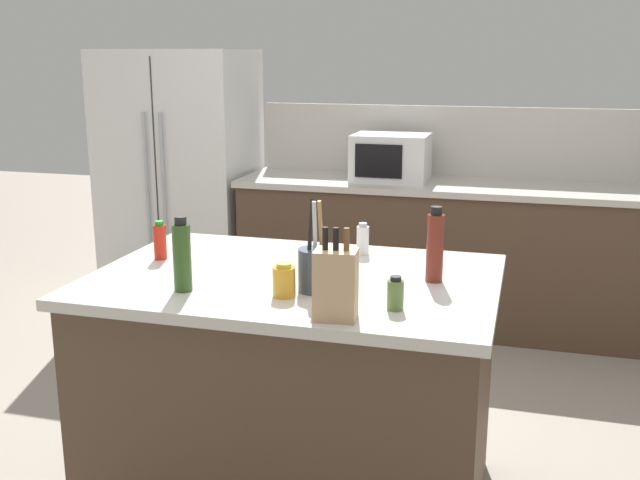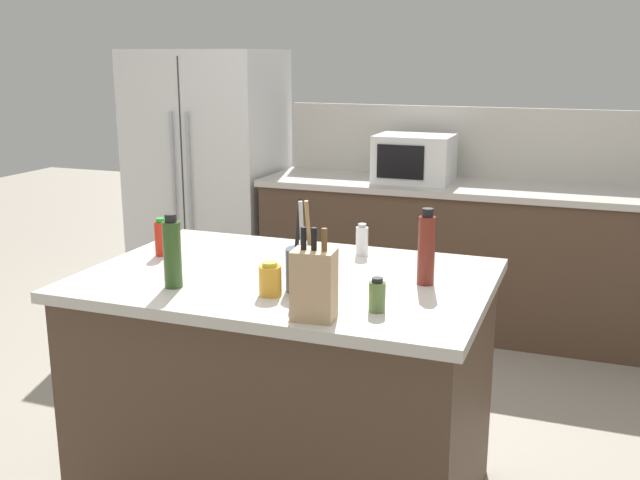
% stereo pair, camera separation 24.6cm
% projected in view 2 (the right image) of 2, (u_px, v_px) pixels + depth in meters
% --- Properties ---
extents(back_counter_run, '(2.65, 0.66, 0.94)m').
position_uv_depth(back_counter_run, '(465.00, 257.00, 4.79)').
color(back_counter_run, '#4C3828').
rests_on(back_counter_run, ground_plane).
extents(wall_backsplash, '(2.61, 0.03, 0.46)m').
position_uv_depth(wall_backsplash, '(478.00, 142.00, 4.91)').
color(wall_backsplash, beige).
rests_on(wall_backsplash, back_counter_run).
extents(kitchen_island, '(1.49, 1.02, 0.94)m').
position_uv_depth(kitchen_island, '(288.00, 390.00, 2.89)').
color(kitchen_island, '#4C3828').
rests_on(kitchen_island, ground_plane).
extents(refrigerator, '(1.00, 0.75, 1.77)m').
position_uv_depth(refrigerator, '(209.00, 176.00, 5.37)').
color(refrigerator, white).
rests_on(refrigerator, ground_plane).
extents(microwave, '(0.48, 0.39, 0.30)m').
position_uv_depth(microwave, '(414.00, 158.00, 4.76)').
color(microwave, white).
rests_on(microwave, back_counter_run).
extents(knife_block, '(0.14, 0.11, 0.29)m').
position_uv_depth(knife_block, '(314.00, 284.00, 2.29)').
color(knife_block, tan).
rests_on(knife_block, kitchen_island).
extents(utensil_crock, '(0.12, 0.12, 0.32)m').
position_uv_depth(utensil_crock, '(303.00, 268.00, 2.57)').
color(utensil_crock, '#333D4C').
rests_on(utensil_crock, kitchen_island).
extents(spice_jar_oregano, '(0.05, 0.05, 0.11)m').
position_uv_depth(spice_jar_oregano, '(377.00, 296.00, 2.37)').
color(spice_jar_oregano, '#567038').
rests_on(spice_jar_oregano, kitchen_island).
extents(hot_sauce_bottle, '(0.05, 0.05, 0.16)m').
position_uv_depth(hot_sauce_bottle, '(161.00, 238.00, 3.02)').
color(hot_sauce_bottle, red).
rests_on(hot_sauce_bottle, kitchen_island).
extents(salt_shaker, '(0.05, 0.05, 0.13)m').
position_uv_depth(salt_shaker, '(362.00, 241.00, 3.03)').
color(salt_shaker, silver).
rests_on(salt_shaker, kitchen_island).
extents(vinegar_bottle, '(0.06, 0.06, 0.27)m').
position_uv_depth(vinegar_bottle, '(426.00, 249.00, 2.63)').
color(vinegar_bottle, maroon).
rests_on(vinegar_bottle, kitchen_island).
extents(honey_jar, '(0.08, 0.08, 0.12)m').
position_uv_depth(honey_jar, '(270.00, 280.00, 2.53)').
color(honey_jar, gold).
rests_on(honey_jar, kitchen_island).
extents(olive_oil_bottle, '(0.06, 0.06, 0.26)m').
position_uv_depth(olive_oil_bottle, '(172.00, 253.00, 2.60)').
color(olive_oil_bottle, '#2D4C1E').
rests_on(olive_oil_bottle, kitchen_island).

